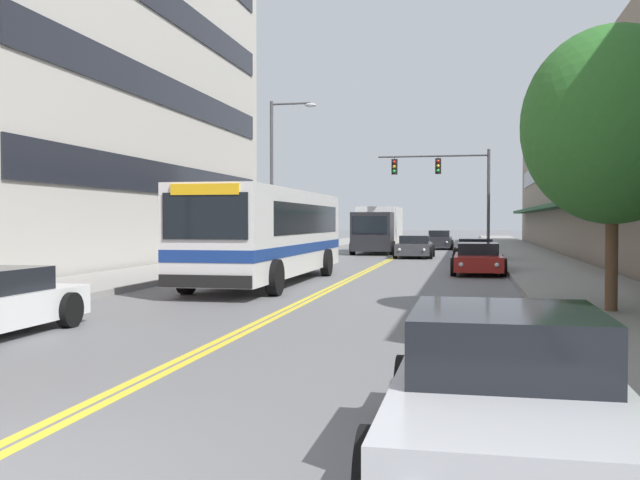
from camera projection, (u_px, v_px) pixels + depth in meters
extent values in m
plane|color=slate|center=(397.00, 256.00, 41.52)|extent=(240.00, 240.00, 0.00)
cube|color=gray|center=(276.00, 253.00, 43.02)|extent=(3.70, 106.00, 0.18)
cube|color=gray|center=(528.00, 256.00, 40.01)|extent=(3.70, 106.00, 0.18)
cube|color=yellow|center=(396.00, 256.00, 41.54)|extent=(0.14, 106.00, 0.01)
cube|color=yellow|center=(399.00, 256.00, 41.50)|extent=(0.14, 106.00, 0.01)
cube|color=black|center=(173.00, 180.00, 33.09)|extent=(0.08, 24.84, 1.40)
cube|color=black|center=(173.00, 94.00, 32.99)|extent=(0.08, 24.84, 1.40)
cube|color=black|center=(172.00, 7.00, 32.89)|extent=(0.08, 24.84, 1.40)
cube|color=#1E4C28|center=(557.00, 206.00, 39.62)|extent=(1.10, 61.20, 0.24)
cube|color=black|center=(567.00, 151.00, 39.44)|extent=(0.08, 61.20, 1.40)
cube|color=silver|center=(270.00, 232.00, 23.46)|extent=(2.49, 11.71, 2.66)
cube|color=navy|center=(270.00, 248.00, 23.47)|extent=(2.51, 11.73, 0.32)
cube|color=black|center=(274.00, 219.00, 24.02)|extent=(2.52, 9.13, 0.96)
cube|color=black|center=(205.00, 216.00, 17.70)|extent=(2.24, 0.04, 1.17)
cube|color=yellow|center=(205.00, 189.00, 17.67)|extent=(1.79, 0.06, 0.28)
cube|color=black|center=(205.00, 281.00, 17.72)|extent=(2.44, 0.08, 0.32)
cylinder|color=black|center=(187.00, 276.00, 19.86)|extent=(0.30, 1.00, 1.00)
cylinder|color=black|center=(275.00, 278.00, 19.33)|extent=(0.30, 1.00, 1.00)
cylinder|color=black|center=(260.00, 262.00, 26.90)|extent=(0.30, 1.00, 1.00)
cylinder|color=black|center=(327.00, 263.00, 26.38)|extent=(0.30, 1.00, 1.00)
cube|color=#475675|center=(288.00, 253.00, 33.94)|extent=(1.92, 4.71, 0.68)
cube|color=black|center=(289.00, 241.00, 34.10)|extent=(1.65, 2.07, 0.46)
cylinder|color=black|center=(259.00, 258.00, 32.71)|extent=(0.22, 0.70, 0.70)
cylinder|color=black|center=(301.00, 258.00, 32.31)|extent=(0.22, 0.70, 0.70)
cylinder|color=black|center=(276.00, 255.00, 35.57)|extent=(0.22, 0.70, 0.70)
cylinder|color=black|center=(315.00, 255.00, 35.17)|extent=(0.22, 0.70, 0.70)
sphere|color=silver|center=(260.00, 254.00, 31.75)|extent=(0.16, 0.16, 0.16)
sphere|color=silver|center=(289.00, 254.00, 31.47)|extent=(0.16, 0.16, 0.16)
cube|color=red|center=(286.00, 250.00, 36.39)|extent=(0.18, 0.04, 0.10)
cube|color=red|center=(313.00, 250.00, 36.11)|extent=(0.18, 0.04, 0.10)
cylinder|color=black|center=(70.00, 310.00, 13.60)|extent=(0.22, 0.67, 0.67)
cube|color=red|center=(19.00, 295.00, 14.74)|extent=(0.18, 0.04, 0.10)
cube|color=red|center=(79.00, 296.00, 14.46)|extent=(0.18, 0.04, 0.10)
cube|color=#B7B7BC|center=(507.00, 412.00, 5.78)|extent=(1.78, 4.11, 0.60)
cube|color=black|center=(506.00, 340.00, 5.93)|extent=(1.53, 1.81, 0.52)
cylinder|color=black|center=(375.00, 477.00, 4.72)|extent=(0.22, 0.67, 0.67)
cylinder|color=black|center=(407.00, 388.00, 7.22)|extent=(0.22, 0.67, 0.67)
cylinder|color=black|center=(597.00, 398.00, 6.84)|extent=(0.22, 0.67, 0.67)
cube|color=red|center=(438.00, 357.00, 7.93)|extent=(0.18, 0.04, 0.10)
cube|color=red|center=(558.00, 362.00, 7.67)|extent=(0.18, 0.04, 0.10)
cube|color=maroon|center=(478.00, 262.00, 27.64)|extent=(1.77, 4.79, 0.55)
cube|color=black|center=(478.00, 249.00, 27.81)|extent=(1.52, 2.11, 0.45)
cylinder|color=black|center=(453.00, 267.00, 26.37)|extent=(0.22, 0.68, 0.68)
cylinder|color=black|center=(504.00, 268.00, 26.00)|extent=(0.22, 0.68, 0.68)
cylinder|color=black|center=(455.00, 262.00, 29.28)|extent=(0.22, 0.68, 0.68)
cylinder|color=black|center=(500.00, 263.00, 28.91)|extent=(0.22, 0.68, 0.68)
sphere|color=silver|center=(461.00, 264.00, 25.40)|extent=(0.16, 0.16, 0.16)
sphere|color=silver|center=(497.00, 265.00, 25.15)|extent=(0.16, 0.16, 0.16)
cube|color=red|center=(462.00, 258.00, 30.12)|extent=(0.18, 0.04, 0.10)
cube|color=red|center=(493.00, 258.00, 29.86)|extent=(0.18, 0.04, 0.10)
cube|color=black|center=(475.00, 252.00, 35.46)|extent=(1.87, 4.58, 0.58)
cube|color=black|center=(475.00, 243.00, 35.63)|extent=(1.61, 2.02, 0.40)
cylinder|color=black|center=(455.00, 256.00, 34.27)|extent=(0.22, 0.68, 0.68)
cylinder|color=black|center=(496.00, 257.00, 33.88)|extent=(0.22, 0.68, 0.68)
cylinder|color=black|center=(456.00, 254.00, 37.05)|extent=(0.22, 0.68, 0.68)
cylinder|color=black|center=(494.00, 254.00, 36.66)|extent=(0.22, 0.68, 0.68)
sphere|color=silver|center=(462.00, 254.00, 33.33)|extent=(0.16, 0.16, 0.16)
sphere|color=silver|center=(490.00, 254.00, 33.07)|extent=(0.16, 0.16, 0.16)
cube|color=red|center=(462.00, 250.00, 37.85)|extent=(0.18, 0.04, 0.10)
cube|color=red|center=(488.00, 250.00, 37.58)|extent=(0.18, 0.04, 0.10)
cube|color=#38383D|center=(415.00, 249.00, 39.71)|extent=(1.85, 4.14, 0.61)
cube|color=black|center=(415.00, 239.00, 39.86)|extent=(1.59, 1.82, 0.43)
cylinder|color=black|center=(395.00, 252.00, 38.65)|extent=(0.22, 0.67, 0.67)
cylinder|color=black|center=(430.00, 253.00, 38.26)|extent=(0.22, 0.67, 0.67)
cylinder|color=black|center=(400.00, 251.00, 41.16)|extent=(0.22, 0.67, 0.67)
cylinder|color=black|center=(433.00, 251.00, 40.77)|extent=(0.22, 0.67, 0.67)
sphere|color=silver|center=(399.00, 250.00, 37.80)|extent=(0.16, 0.16, 0.16)
sphere|color=silver|center=(424.00, 250.00, 37.53)|extent=(0.16, 0.16, 0.16)
cube|color=red|center=(406.00, 247.00, 41.88)|extent=(0.18, 0.04, 0.10)
cube|color=red|center=(429.00, 247.00, 41.60)|extent=(0.18, 0.04, 0.10)
cube|color=#232328|center=(439.00, 242.00, 51.99)|extent=(1.72, 4.39, 0.70)
cube|color=black|center=(439.00, 234.00, 52.15)|extent=(1.48, 1.93, 0.48)
cylinder|color=black|center=(426.00, 245.00, 50.85)|extent=(0.22, 0.66, 0.66)
cylinder|color=black|center=(451.00, 245.00, 50.49)|extent=(0.22, 0.66, 0.66)
cylinder|color=black|center=(428.00, 244.00, 53.51)|extent=(0.22, 0.66, 0.66)
cylinder|color=black|center=(452.00, 244.00, 53.15)|extent=(0.22, 0.66, 0.66)
sphere|color=silver|center=(429.00, 242.00, 49.95)|extent=(0.16, 0.16, 0.16)
sphere|color=silver|center=(447.00, 242.00, 49.70)|extent=(0.16, 0.16, 0.16)
cube|color=red|center=(432.00, 240.00, 54.28)|extent=(0.18, 0.04, 0.10)
cube|color=red|center=(449.00, 241.00, 54.03)|extent=(0.18, 0.04, 0.10)
cube|color=#232328|center=(372.00, 232.00, 42.82)|extent=(2.37, 2.36, 2.32)
cube|color=black|center=(370.00, 225.00, 41.63)|extent=(2.02, 0.04, 1.02)
cube|color=white|center=(380.00, 228.00, 46.66)|extent=(2.42, 5.50, 2.70)
cylinder|color=black|center=(352.00, 248.00, 43.09)|extent=(0.28, 0.84, 0.84)
cylinder|color=black|center=(393.00, 248.00, 42.60)|extent=(0.28, 0.84, 0.84)
cylinder|color=black|center=(366.00, 245.00, 48.55)|extent=(0.28, 0.84, 0.84)
cylinder|color=black|center=(401.00, 245.00, 48.05)|extent=(0.28, 0.84, 0.84)
cylinder|color=#47474C|center=(488.00, 203.00, 41.64)|extent=(0.18, 0.18, 6.25)
cylinder|color=#47474C|center=(433.00, 156.00, 42.23)|extent=(6.48, 0.11, 0.11)
cube|color=black|center=(438.00, 166.00, 42.18)|extent=(0.34, 0.26, 0.92)
sphere|color=red|center=(438.00, 161.00, 42.02)|extent=(0.18, 0.18, 0.18)
sphere|color=yellow|center=(438.00, 166.00, 42.02)|extent=(0.18, 0.18, 0.18)
sphere|color=green|center=(438.00, 171.00, 42.03)|extent=(0.18, 0.18, 0.18)
cylinder|color=black|center=(438.00, 157.00, 42.17)|extent=(0.02, 0.02, 0.14)
cube|color=black|center=(394.00, 167.00, 42.71)|extent=(0.34, 0.26, 0.92)
sphere|color=red|center=(394.00, 162.00, 42.55)|extent=(0.18, 0.18, 0.18)
sphere|color=yellow|center=(394.00, 167.00, 42.55)|extent=(0.18, 0.18, 0.18)
sphere|color=green|center=(394.00, 171.00, 42.56)|extent=(0.18, 0.18, 0.18)
cylinder|color=black|center=(395.00, 158.00, 42.70)|extent=(0.02, 0.02, 0.14)
cylinder|color=#47474C|center=(272.00, 182.00, 34.51)|extent=(0.16, 0.16, 7.84)
cylinder|color=#47474C|center=(291.00, 104.00, 34.22)|extent=(1.93, 0.10, 0.10)
ellipsoid|color=#B2B2B7|center=(310.00, 105.00, 34.02)|extent=(0.56, 0.28, 0.20)
cylinder|color=brown|center=(612.00, 256.00, 14.71)|extent=(0.25, 0.25, 2.26)
ellipsoid|color=#2D6B28|center=(613.00, 125.00, 14.64)|extent=(3.71, 3.71, 4.08)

